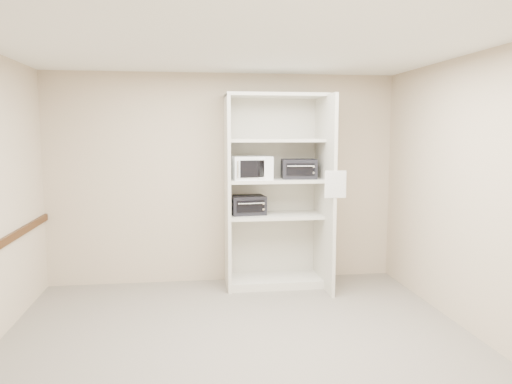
{
  "coord_description": "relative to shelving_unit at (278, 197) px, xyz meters",
  "views": [
    {
      "loc": [
        -0.46,
        -4.46,
        1.94
      ],
      "look_at": [
        0.33,
        1.33,
        1.25
      ],
      "focal_mm": 35.0,
      "sensor_mm": 36.0,
      "label": 1
    }
  ],
  "objects": [
    {
      "name": "paper_sign",
      "position": [
        0.55,
        -0.63,
        0.22
      ],
      "size": [
        0.24,
        0.03,
        0.31
      ],
      "primitive_type": "cube",
      "rotation": [
        0.0,
        0.0,
        -0.08
      ],
      "color": "white",
      "rests_on": "shelving_unit"
    },
    {
      "name": "microwave",
      "position": [
        -0.36,
        -0.06,
        0.38
      ],
      "size": [
        0.52,
        0.42,
        0.29
      ],
      "primitive_type": "cube",
      "rotation": [
        0.0,
        0.0,
        0.12
      ],
      "color": "white",
      "rests_on": "shelving_unit"
    },
    {
      "name": "floor",
      "position": [
        -0.67,
        -1.7,
        -1.13
      ],
      "size": [
        4.5,
        4.0,
        0.01
      ],
      "primitive_type": "cube",
      "color": "#665E56",
      "rests_on": "ground"
    },
    {
      "name": "toaster_oven_upper",
      "position": [
        0.25,
        -0.03,
        0.36
      ],
      "size": [
        0.45,
        0.35,
        0.24
      ],
      "primitive_type": "cube",
      "rotation": [
        0.0,
        0.0,
        -0.08
      ],
      "color": "black",
      "rests_on": "shelving_unit"
    },
    {
      "name": "ceiling",
      "position": [
        -0.67,
        -1.7,
        1.57
      ],
      "size": [
        4.5,
        4.0,
        0.01
      ],
      "primitive_type": "cube",
      "color": "white"
    },
    {
      "name": "wall_right",
      "position": [
        1.58,
        -1.7,
        0.22
      ],
      "size": [
        0.02,
        4.0,
        2.7
      ],
      "primitive_type": "cube",
      "color": "#BDAD95",
      "rests_on": "ground"
    },
    {
      "name": "wall_front",
      "position": [
        -0.67,
        -3.7,
        0.22
      ],
      "size": [
        4.5,
        0.02,
        2.7
      ],
      "primitive_type": "cube",
      "color": "#BDAD95",
      "rests_on": "ground"
    },
    {
      "name": "wall_back",
      "position": [
        -0.67,
        0.3,
        0.22
      ],
      "size": [
        4.5,
        0.02,
        2.7
      ],
      "primitive_type": "cube",
      "color": "#BDAD95",
      "rests_on": "ground"
    },
    {
      "name": "toaster_oven_lower",
      "position": [
        -0.39,
        0.03,
        -0.09
      ],
      "size": [
        0.46,
        0.36,
        0.24
      ],
      "primitive_type": "cube",
      "rotation": [
        0.0,
        0.0,
        0.11
      ],
      "color": "black",
      "rests_on": "shelving_unit"
    },
    {
      "name": "shelving_unit",
      "position": [
        0.0,
        0.0,
        0.0
      ],
      "size": [
        1.24,
        0.92,
        2.42
      ],
      "color": "beige",
      "rests_on": "floor"
    }
  ]
}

